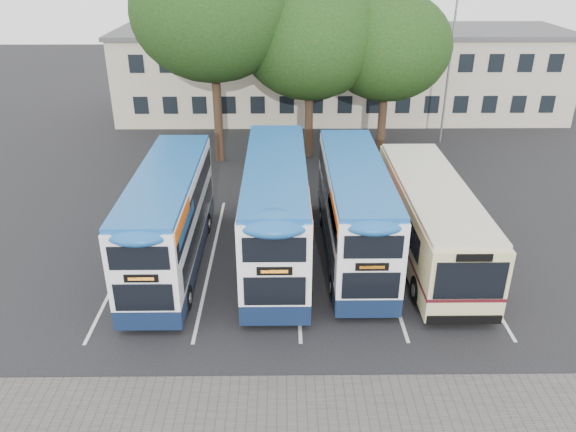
{
  "coord_description": "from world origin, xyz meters",
  "views": [
    {
      "loc": [
        -4.31,
        -15.02,
        11.67
      ],
      "look_at": [
        -4.1,
        5.0,
        1.94
      ],
      "focal_mm": 35.0,
      "sensor_mm": 36.0,
      "label": 1
    }
  ],
  "objects_px": {
    "tree_mid": "(310,40)",
    "tree_right": "(388,46)",
    "lamp_post": "(450,63)",
    "bus_dd_right": "(354,207)",
    "tree_left": "(212,12)",
    "bus_dd_mid": "(276,207)",
    "bus_dd_left": "(169,215)",
    "bus_single": "(430,214)"
  },
  "relations": [
    {
      "from": "tree_right",
      "to": "bus_single",
      "type": "height_order",
      "value": "tree_right"
    },
    {
      "from": "lamp_post",
      "to": "bus_single",
      "type": "relative_size",
      "value": 0.86
    },
    {
      "from": "bus_dd_left",
      "to": "tree_left",
      "type": "bearing_deg",
      "value": 86.69
    },
    {
      "from": "bus_dd_right",
      "to": "tree_mid",
      "type": "bearing_deg",
      "value": 96.15
    },
    {
      "from": "bus_dd_mid",
      "to": "bus_dd_right",
      "type": "bearing_deg",
      "value": 3.19
    },
    {
      "from": "tree_left",
      "to": "bus_dd_right",
      "type": "height_order",
      "value": "tree_left"
    },
    {
      "from": "tree_mid",
      "to": "tree_right",
      "type": "distance_m",
      "value": 4.51
    },
    {
      "from": "lamp_post",
      "to": "bus_single",
      "type": "xyz_separation_m",
      "value": [
        -4.32,
        -14.54,
        -3.31
      ]
    },
    {
      "from": "bus_dd_mid",
      "to": "bus_single",
      "type": "distance_m",
      "value": 6.29
    },
    {
      "from": "lamp_post",
      "to": "bus_dd_right",
      "type": "height_order",
      "value": "lamp_post"
    },
    {
      "from": "bus_single",
      "to": "tree_right",
      "type": "bearing_deg",
      "value": 89.83
    },
    {
      "from": "lamp_post",
      "to": "bus_dd_right",
      "type": "xyz_separation_m",
      "value": [
        -7.44,
        -14.69,
        -2.9
      ]
    },
    {
      "from": "bus_dd_left",
      "to": "bus_dd_mid",
      "type": "xyz_separation_m",
      "value": [
        4.15,
        0.45,
        0.12
      ]
    },
    {
      "from": "tree_left",
      "to": "bus_dd_mid",
      "type": "distance_m",
      "value": 13.58
    },
    {
      "from": "lamp_post",
      "to": "bus_dd_right",
      "type": "distance_m",
      "value": 16.72
    },
    {
      "from": "lamp_post",
      "to": "bus_dd_left",
      "type": "relative_size",
      "value": 0.95
    },
    {
      "from": "tree_mid",
      "to": "tree_right",
      "type": "height_order",
      "value": "tree_mid"
    },
    {
      "from": "bus_dd_mid",
      "to": "lamp_post",
      "type": "bearing_deg",
      "value": 54.56
    },
    {
      "from": "tree_mid",
      "to": "bus_dd_left",
      "type": "xyz_separation_m",
      "value": [
        -5.99,
        -12.75,
        -4.68
      ]
    },
    {
      "from": "tree_mid",
      "to": "tree_right",
      "type": "bearing_deg",
      "value": 6.54
    },
    {
      "from": "tree_left",
      "to": "tree_mid",
      "type": "xyz_separation_m",
      "value": [
        5.29,
        0.67,
        -1.56
      ]
    },
    {
      "from": "tree_right",
      "to": "bus_dd_right",
      "type": "height_order",
      "value": "tree_right"
    },
    {
      "from": "lamp_post",
      "to": "tree_left",
      "type": "xyz_separation_m",
      "value": [
        -14.03,
        -3.24,
        3.33
      ]
    },
    {
      "from": "bus_dd_left",
      "to": "bus_dd_right",
      "type": "distance_m",
      "value": 7.32
    },
    {
      "from": "tree_right",
      "to": "bus_dd_mid",
      "type": "bearing_deg",
      "value": -116.17
    },
    {
      "from": "bus_dd_left",
      "to": "bus_dd_mid",
      "type": "distance_m",
      "value": 4.18
    },
    {
      "from": "lamp_post",
      "to": "bus_dd_right",
      "type": "relative_size",
      "value": 0.95
    },
    {
      "from": "bus_single",
      "to": "bus_dd_right",
      "type": "bearing_deg",
      "value": -177.18
    },
    {
      "from": "tree_right",
      "to": "bus_dd_left",
      "type": "relative_size",
      "value": 1.0
    },
    {
      "from": "lamp_post",
      "to": "bus_dd_left",
      "type": "bearing_deg",
      "value": -133.89
    },
    {
      "from": "tree_left",
      "to": "bus_dd_right",
      "type": "relative_size",
      "value": 1.27
    },
    {
      "from": "bus_dd_right",
      "to": "bus_dd_mid",
      "type": "bearing_deg",
      "value": -176.81
    },
    {
      "from": "tree_right",
      "to": "bus_dd_right",
      "type": "relative_size",
      "value": 1.0
    },
    {
      "from": "tree_mid",
      "to": "bus_dd_mid",
      "type": "height_order",
      "value": "tree_mid"
    },
    {
      "from": "tree_left",
      "to": "tree_right",
      "type": "relative_size",
      "value": 1.28
    },
    {
      "from": "tree_right",
      "to": "bus_single",
      "type": "relative_size",
      "value": 0.91
    },
    {
      "from": "bus_single",
      "to": "lamp_post",
      "type": "bearing_deg",
      "value": 73.45
    },
    {
      "from": "bus_dd_left",
      "to": "bus_dd_mid",
      "type": "bearing_deg",
      "value": 6.16
    },
    {
      "from": "tree_mid",
      "to": "bus_single",
      "type": "relative_size",
      "value": 0.97
    },
    {
      "from": "lamp_post",
      "to": "tree_left",
      "type": "height_order",
      "value": "tree_left"
    },
    {
      "from": "tree_left",
      "to": "bus_dd_right",
      "type": "bearing_deg",
      "value": -60.06
    },
    {
      "from": "bus_dd_mid",
      "to": "tree_left",
      "type": "bearing_deg",
      "value": 106.54
    }
  ]
}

